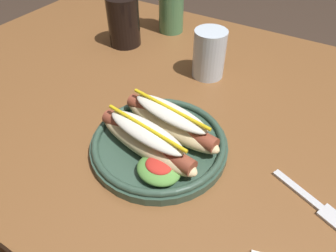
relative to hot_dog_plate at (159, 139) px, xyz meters
The scene contains 5 objects.
dining_table 0.20m from the hot_dog_plate, 76.55° to the left, with size 1.43×0.81×0.74m.
hot_dog_plate is the anchor object (origin of this frame).
fork 0.26m from the hot_dog_plate, ahead, with size 0.12×0.06×0.00m.
soda_cup 0.41m from the hot_dog_plate, 135.20° to the left, with size 0.08×0.08×0.12m, color black.
water_cup 0.26m from the hot_dog_plate, 97.15° to the left, with size 0.07×0.07×0.11m, color silver.
Camera 1 is at (0.17, -0.46, 1.13)m, focal length 32.84 mm.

